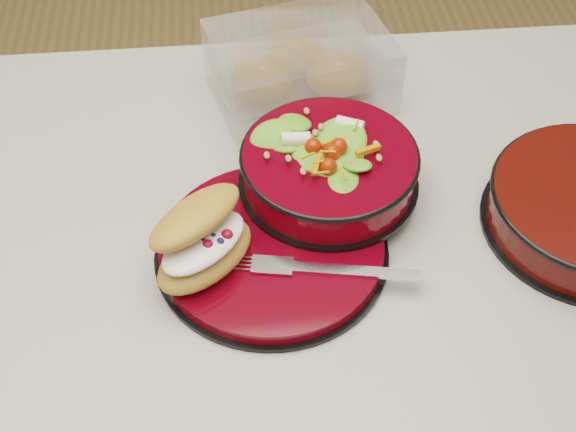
{
  "coord_description": "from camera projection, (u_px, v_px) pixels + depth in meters",
  "views": [
    {
      "loc": [
        -0.09,
        -0.61,
        1.59
      ],
      "look_at": [
        -0.04,
        -0.02,
        0.94
      ],
      "focal_mm": 50.0,
      "sensor_mm": 36.0,
      "label": 1
    }
  ],
  "objects": [
    {
      "name": "island_counter",
      "position": [
        312.0,
        417.0,
        1.25
      ],
      "size": [
        1.24,
        0.74,
        0.9
      ],
      "color": "white",
      "rests_on": "ground"
    },
    {
      "name": "croissant",
      "position": [
        204.0,
        240.0,
        0.84
      ],
      "size": [
        0.14,
        0.15,
        0.07
      ],
      "rotation": [
        0.0,
        0.0,
        0.77
      ],
      "color": "#C37B3B",
      "rests_on": "dinner_plate"
    },
    {
      "name": "pastry_box",
      "position": [
        300.0,
        68.0,
        1.06
      ],
      "size": [
        0.25,
        0.21,
        0.09
      ],
      "rotation": [
        0.0,
        0.0,
        0.24
      ],
      "color": "white",
      "rests_on": "island_counter"
    },
    {
      "name": "salad_bowl",
      "position": [
        329.0,
        163.0,
        0.92
      ],
      "size": [
        0.21,
        0.21,
        0.09
      ],
      "rotation": [
        0.0,
        0.0,
        -0.14
      ],
      "color": "black",
      "rests_on": "dinner_plate"
    },
    {
      "name": "dinner_plate",
      "position": [
        273.0,
        249.0,
        0.89
      ],
      "size": [
        0.26,
        0.26,
        0.02
      ],
      "rotation": [
        0.0,
        0.0,
        0.12
      ],
      "color": "black",
      "rests_on": "island_counter"
    },
    {
      "name": "fork",
      "position": [
        330.0,
        269.0,
        0.85
      ],
      "size": [
        0.18,
        0.05,
        0.0
      ],
      "rotation": [
        0.0,
        0.0,
        1.39
      ],
      "color": "silver",
      "rests_on": "dinner_plate"
    }
  ]
}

